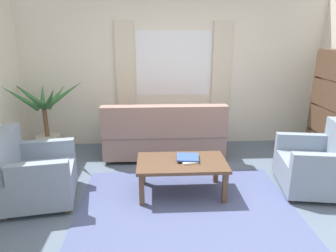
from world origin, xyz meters
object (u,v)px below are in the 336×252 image
Objects in this scene: book_stack_on_table at (188,158)px; armchair_right at (319,165)px; couch at (164,135)px; armchair_left at (33,174)px; coffee_table at (182,165)px; potted_plant at (46,123)px; bookshelf at (335,108)px.

armchair_right is at bearing -1.66° from book_stack_on_table.
couch is 2.06m from armchair_left.
couch is at bearing -113.00° from armchair_right.
armchair_right is 1.75m from coffee_table.
coffee_table is at bearing -150.78° from book_stack_on_table.
potted_plant is 4.50m from bookshelf.
book_stack_on_table is at bearing 102.32° from couch.
coffee_table is 2.56m from bookshelf.
book_stack_on_table is (0.25, -1.15, 0.09)m from couch.
armchair_left is 4.28m from bookshelf.
potted_plant is (-1.92, 0.17, 0.18)m from couch.
book_stack_on_table is at bearing 109.07° from bookshelf.
coffee_table is at bearing -33.13° from potted_plant.
coffee_table is 0.86× the size of potted_plant.
bookshelf is (4.46, -0.53, 0.33)m from potted_plant.
couch is 1.19m from book_stack_on_table.
armchair_right is 0.87× the size of coffee_table.
couch reaches higher than armchair_left.
potted_plant is 0.74× the size of bookshelf.
bookshelf is at bearing 171.88° from couch.
armchair_left is (-1.61, -1.29, -0.01)m from couch.
armchair_right is at bearing 143.79° from bookshelf.
coffee_table is 0.64× the size of bookshelf.
armchair_right is 1.17m from bookshelf.
bookshelf is at bearing 152.77° from armchair_right.
couch is at bearing 102.32° from book_stack_on_table.
coffee_table is at bearing -96.51° from armchair_left.
book_stack_on_table is 2.54m from potted_plant.
book_stack_on_table is (0.08, 0.04, 0.08)m from coffee_table.
potted_plant is at bearing 2.64° from armchair_left.
coffee_table is 2.50m from potted_plant.
couch is at bearing -4.96° from potted_plant.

